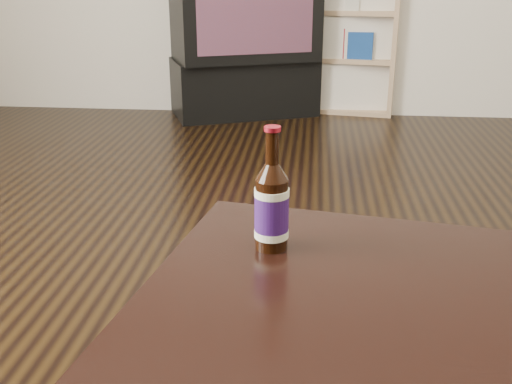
# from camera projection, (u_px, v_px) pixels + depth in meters

# --- Properties ---
(tv_stand) EXTENTS (1.05, 0.80, 0.38)m
(tv_stand) POSITION_uv_depth(u_px,v_px,m) (244.00, 87.00, 4.10)
(tv_stand) COLOR black
(tv_stand) RESTS_ON floor
(tv) EXTENTS (1.05, 0.87, 0.68)m
(tv) POSITION_uv_depth(u_px,v_px,m) (244.00, 6.00, 3.91)
(tv) COLOR black
(tv) RESTS_ON tv_stand
(bookshelf) EXTENTS (0.77, 0.44, 1.35)m
(bookshelf) POSITION_uv_depth(u_px,v_px,m) (345.00, 7.00, 4.05)
(bookshelf) COLOR tan
(bookshelf) RESTS_ON floor
(coffee_table) EXTENTS (1.31, 0.89, 0.45)m
(coffee_table) POSITION_uv_depth(u_px,v_px,m) (508.00, 350.00, 0.96)
(coffee_table) COLOR black
(coffee_table) RESTS_ON floor
(beer_bottle) EXTENTS (0.08, 0.08, 0.24)m
(beer_bottle) POSITION_uv_depth(u_px,v_px,m) (272.00, 207.00, 1.14)
(beer_bottle) COLOR black
(beer_bottle) RESTS_ON coffee_table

